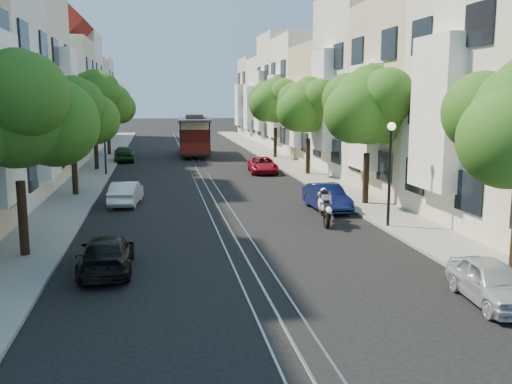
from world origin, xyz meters
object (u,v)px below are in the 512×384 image
sportbike_rider (324,204)px  cable_car (195,133)px  lamp_west (104,134)px  parked_car_e_near (492,282)px  parked_car_w_near (107,254)px  parked_car_e_mid (327,197)px  parked_car_w_far (124,153)px  tree_w_b (73,114)px  tree_w_c (95,100)px  tree_w_a (18,114)px  parked_car_e_far (263,165)px  tree_e_d (276,102)px  lamp_east (390,159)px  parked_car_w_mid (126,193)px  tree_e_c (310,107)px  tree_w_d (108,104)px  tree_e_b (369,108)px

sportbike_rider → cable_car: cable_car is taller
lamp_west → cable_car: 14.45m
parked_car_e_near → parked_car_w_near: bearing=161.5°
parked_car_e_mid → parked_car_w_far: 24.93m
cable_car → parked_car_w_near: 35.12m
sportbike_rider → lamp_west: bearing=127.5°
tree_w_b → tree_w_c: (0.00, 11.00, 0.67)m
tree_w_a → parked_car_e_far: bearing=59.6°
tree_e_d → parked_car_w_near: (-11.66, -30.99, -4.31)m
lamp_east → parked_car_e_mid: size_ratio=1.12×
parked_car_e_near → parked_car_e_mid: bearing=98.3°
tree_e_d → parked_car_w_near: bearing=-110.6°
cable_car → parked_car_e_far: cable_car is taller
tree_w_c → lamp_east: size_ratio=1.71×
parked_car_e_mid → parked_car_w_mid: size_ratio=1.05×
lamp_east → parked_car_w_near: lamp_east is taller
tree_w_a → parked_car_e_mid: 14.16m
tree_e_d → parked_car_e_mid: tree_e_d is taller
lamp_west → parked_car_w_near: 22.21m
cable_car → parked_car_w_mid: (-4.90, -23.65, -1.43)m
tree_e_c → parked_car_w_far: size_ratio=1.65×
parked_car_w_near → parked_car_w_far: (-1.20, 30.66, 0.12)m
tree_w_b → parked_car_e_near: 22.72m
tree_w_a → parked_car_w_far: 29.00m
parked_car_e_far → parked_car_e_near: bearing=-83.6°
tree_w_a → tree_w_d: bearing=90.0°
cable_car → parked_car_w_mid: size_ratio=2.52×
cable_car → parked_car_e_mid: 27.06m
tree_e_c → sportbike_rider: size_ratio=2.90×
tree_e_d → sportbike_rider: tree_e_d is taller
lamp_east → tree_w_c: bearing=122.6°
tree_w_d → cable_car: tree_w_d is taller
tree_w_c → parked_car_e_mid: tree_w_c is taller
tree_e_b → lamp_east: tree_e_b is taller
sportbike_rider → parked_car_w_far: bearing=116.7°
tree_w_a → parked_car_w_near: size_ratio=1.74×
tree_w_c → lamp_west: tree_w_c is taller
cable_car → tree_w_b: bearing=-107.2°
tree_w_b → tree_w_d: (0.00, 22.00, 0.20)m
tree_w_a → parked_car_e_near: tree_w_a is taller
lamp_east → parked_car_e_far: lamp_east is taller
tree_e_b → parked_car_e_mid: tree_e_b is taller
parked_car_e_mid → parked_car_e_far: parked_car_e_mid is taller
tree_e_d → tree_w_a: (-14.40, -29.00, -0.13)m
sportbike_rider → parked_car_e_far: (0.43, 16.50, -0.30)m
lamp_east → parked_car_w_mid: (-10.70, 7.08, -2.26)m
tree_e_d → lamp_west: (-13.56, -8.98, -2.02)m
parked_car_e_near → lamp_west: bearing=119.6°
sportbike_rider → parked_car_e_mid: size_ratio=0.60×
tree_w_b → cable_car: size_ratio=0.70×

